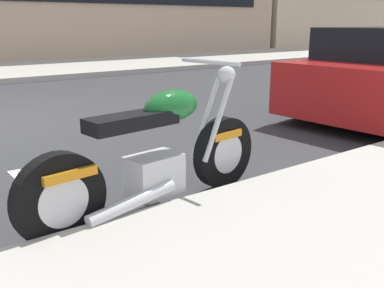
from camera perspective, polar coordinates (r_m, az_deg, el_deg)
name	(u,v)px	position (r m, az deg, el deg)	size (l,w,h in m)	color
sidewalk_far_curb	(256,55)	(18.54, 8.35, 11.34)	(120.00, 5.00, 0.14)	#ADA89E
parking_stall_stripe	(53,207)	(3.59, -17.67, -7.86)	(0.12, 2.20, 0.01)	silver
parked_motorcycle	(157,157)	(3.25, -4.62, -1.74)	(2.13, 0.64, 1.11)	black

